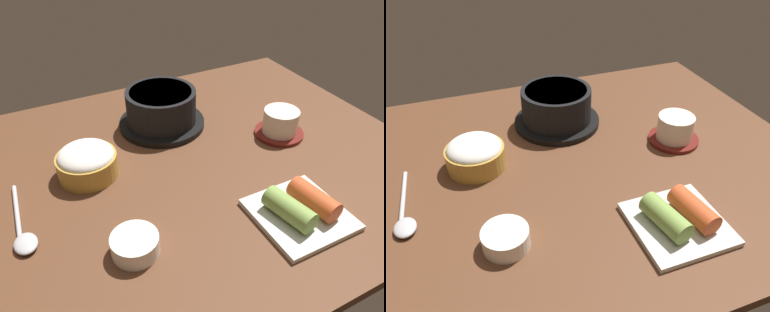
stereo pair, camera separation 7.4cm
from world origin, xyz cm
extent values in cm
cube|color=#56331E|center=(0.00, 0.00, 1.00)|extent=(100.00, 76.00, 2.00)
cylinder|color=black|center=(3.35, 15.71, 2.65)|extent=(19.58, 19.58, 1.29)
cylinder|color=black|center=(3.35, 15.71, 7.00)|extent=(15.77, 15.77, 7.42)
cylinder|color=#D15619|center=(3.35, 15.71, 10.42)|extent=(13.88, 13.88, 0.60)
cylinder|color=#B78C38|center=(-16.59, 5.52, 4.21)|extent=(11.49, 11.49, 4.41)
ellipsoid|color=white|center=(-16.59, 5.52, 6.41)|extent=(10.57, 10.57, 4.02)
cylinder|color=maroon|center=(24.96, 0.24, 2.40)|extent=(10.81, 10.81, 0.80)
cylinder|color=silver|center=(24.96, 0.24, 5.43)|extent=(7.71, 7.71, 5.25)
cylinder|color=#C6D18C|center=(24.96, 0.24, 7.75)|extent=(6.55, 6.55, 0.40)
cube|color=silver|center=(11.99, -22.24, 2.50)|extent=(14.87, 14.87, 1.00)
cylinder|color=#7A9E47|center=(9.39, -22.24, 4.90)|extent=(5.44, 9.49, 3.80)
cylinder|color=#C64C23|center=(14.59, -22.24, 4.90)|extent=(4.98, 9.36, 3.80)
cylinder|color=white|center=(-15.29, -16.54, 3.59)|extent=(7.48, 7.48, 3.19)
cylinder|color=#B73323|center=(-15.29, -16.54, 4.89)|extent=(6.13, 6.13, 0.50)
cylinder|color=#B7B7BC|center=(-30.47, -0.09, 2.40)|extent=(1.60, 15.43, 0.80)
ellipsoid|color=#B7B7BC|center=(-30.07, -7.78, 2.72)|extent=(3.60, 4.68, 1.26)
camera|label=1|loc=(-25.40, -54.73, 48.51)|focal=35.59mm
camera|label=2|loc=(-18.67, -57.71, 48.51)|focal=35.59mm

